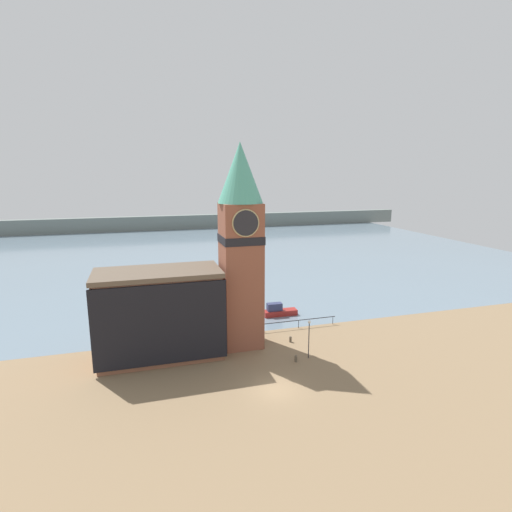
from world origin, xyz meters
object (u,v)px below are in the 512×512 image
(clock_tower, at_px, (241,241))
(mooring_bollard_near, at_px, (290,339))
(lamp_post, at_px, (309,332))
(pier_building, at_px, (160,314))
(boat_near, at_px, (278,311))
(mooring_bollard_far, at_px, (296,358))

(clock_tower, xyz_separation_m, mooring_bollard_near, (5.75, -1.11, -11.91))
(mooring_bollard_near, bearing_deg, clock_tower, 169.04)
(clock_tower, distance_m, lamp_post, 12.48)
(pier_building, distance_m, mooring_bollard_near, 15.69)
(boat_near, relative_size, mooring_bollard_near, 6.63)
(mooring_bollard_near, distance_m, mooring_bollard_far, 5.12)
(mooring_bollard_near, bearing_deg, lamp_post, -85.47)
(boat_near, relative_size, lamp_post, 1.12)
(mooring_bollard_near, bearing_deg, mooring_bollard_far, -104.56)
(pier_building, relative_size, lamp_post, 3.11)
(mooring_bollard_far, bearing_deg, boat_near, 78.09)
(mooring_bollard_far, bearing_deg, clock_tower, 126.32)
(clock_tower, height_order, pier_building, clock_tower)
(boat_near, distance_m, mooring_bollard_near, 9.20)
(lamp_post, bearing_deg, mooring_bollard_near, 94.53)
(pier_building, height_order, boat_near, pier_building)
(pier_building, xyz_separation_m, mooring_bollard_near, (15.03, -0.53, -4.47))
(pier_building, relative_size, mooring_bollard_far, 17.45)
(clock_tower, distance_m, boat_near, 15.92)
(clock_tower, height_order, boat_near, clock_tower)
(clock_tower, height_order, mooring_bollard_near, clock_tower)
(clock_tower, relative_size, boat_near, 4.81)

